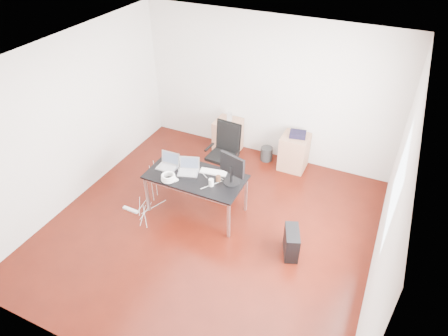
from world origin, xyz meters
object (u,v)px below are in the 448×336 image
at_px(filing_cabinet_right, 294,152).
at_px(pc_tower, 291,242).
at_px(office_chair, 224,149).
at_px(desk, 196,179).
at_px(filing_cabinet_left, 228,136).

relative_size(filing_cabinet_right, pc_tower, 1.56).
bearing_deg(office_chair, desk, -86.27).
bearing_deg(desk, filing_cabinet_right, 60.17).
bearing_deg(desk, office_chair, 89.45).
xyz_separation_m(desk, pc_tower, (1.74, -0.26, -0.46)).
bearing_deg(pc_tower, filing_cabinet_left, 112.16).
height_order(filing_cabinet_left, filing_cabinet_right, same).
xyz_separation_m(desk, office_chair, (0.01, 1.08, -0.07)).
relative_size(desk, filing_cabinet_right, 2.29).
distance_m(desk, pc_tower, 1.82).
bearing_deg(filing_cabinet_right, desk, -119.83).
height_order(office_chair, filing_cabinet_right, office_chair).
relative_size(desk, filing_cabinet_left, 2.29).
bearing_deg(filing_cabinet_right, pc_tower, -73.79).
bearing_deg(pc_tower, office_chair, 121.28).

